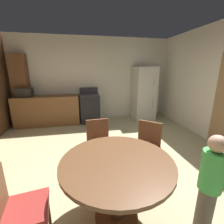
{
  "coord_description": "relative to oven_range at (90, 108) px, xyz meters",
  "views": [
    {
      "loc": [
        -0.44,
        -2.16,
        1.68
      ],
      "look_at": [
        0.17,
        0.85,
        0.83
      ],
      "focal_mm": 24.63,
      "sensor_mm": 36.0,
      "label": 1
    }
  ],
  "objects": [
    {
      "name": "pantry_column",
      "position": [
        -2.01,
        0.18,
        0.58
      ],
      "size": [
        0.44,
        0.36,
        2.1
      ],
      "primitive_type": "cube",
      "color": "brown",
      "rests_on": "ground"
    },
    {
      "name": "chair_west",
      "position": [
        -0.88,
        -3.7,
        0.03
      ],
      "size": [
        0.46,
        0.46,
        0.87
      ],
      "rotation": [
        0.0,
        0.0,
        6.44
      ],
      "color": "brown",
      "rests_on": "ground"
    },
    {
      "name": "dining_table",
      "position": [
        0.07,
        -3.55,
        0.14
      ],
      "size": [
        1.19,
        1.19,
        0.76
      ],
      "color": "brown",
      "rests_on": "ground"
    },
    {
      "name": "microwave",
      "position": [
        -1.89,
        -0.0,
        0.56
      ],
      "size": [
        0.44,
        0.32,
        0.26
      ],
      "primitive_type": "cube",
      "color": "black",
      "rests_on": "kitchen_counter"
    },
    {
      "name": "ground_plane",
      "position": [
        0.18,
        -2.77,
        -0.47
      ],
      "size": [
        14.0,
        14.0,
        0.0
      ],
      "primitive_type": "plane",
      "color": "tan"
    },
    {
      "name": "person_child",
      "position": [
        0.97,
        -3.84,
        0.11
      ],
      "size": [
        0.28,
        0.28,
        1.09
      ],
      "rotation": [
        0.0,
        0.0,
        9.11
      ],
      "color": "#665B51",
      "rests_on": "ground"
    },
    {
      "name": "chair_north",
      "position": [
        -0.0,
        -2.59,
        0.03
      ],
      "size": [
        0.43,
        0.43,
        0.87
      ],
      "rotation": [
        0.0,
        0.0,
        4.79
      ],
      "color": "brown",
      "rests_on": "ground"
    },
    {
      "name": "chair_northeast",
      "position": [
        0.73,
        -2.84,
        0.03
      ],
      "size": [
        0.57,
        0.57,
        0.87
      ],
      "rotation": [
        0.0,
        0.0,
        3.96
      ],
      "color": "brown",
      "rests_on": "ground"
    },
    {
      "name": "refrigerator",
      "position": [
        1.83,
        -0.05,
        0.41
      ],
      "size": [
        0.68,
        0.68,
        1.76
      ],
      "color": "silver",
      "rests_on": "ground"
    },
    {
      "name": "kitchen_counter",
      "position": [
        -1.29,
        -0.0,
        -0.02
      ],
      "size": [
        1.88,
        0.6,
        0.9
      ],
      "primitive_type": "cube",
      "color": "brown",
      "rests_on": "ground"
    },
    {
      "name": "oven_range",
      "position": [
        0.0,
        0.0,
        0.0
      ],
      "size": [
        0.6,
        0.6,
        1.1
      ],
      "color": "black",
      "rests_on": "ground"
    },
    {
      "name": "wall_back",
      "position": [
        0.18,
        0.4,
        0.88
      ],
      "size": [
        5.43,
        0.12,
        2.7
      ],
      "primitive_type": "cube",
      "color": "silver",
      "rests_on": "ground"
    }
  ]
}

